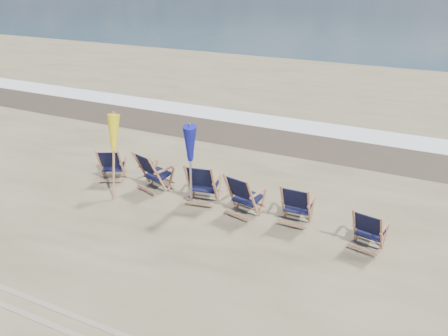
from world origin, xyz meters
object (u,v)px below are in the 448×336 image
object	(u,v)px
beach_chair_1	(157,176)
umbrella_blue	(190,145)
beach_chair_5	(381,235)
umbrella_yellow	(111,138)
beach_chair_4	(309,208)
beach_chair_0	(121,165)
beach_chair_2	(214,186)
beach_chair_3	(252,200)

from	to	relation	value
beach_chair_1	umbrella_blue	size ratio (longest dim) A/B	0.52
beach_chair_5	umbrella_yellow	bearing A→B (deg)	12.13
beach_chair_1	beach_chair_4	bearing A→B (deg)	-162.45
beach_chair_0	umbrella_blue	xyz separation A→B (m)	(2.25, -0.37, 1.06)
beach_chair_1	umbrella_blue	xyz separation A→B (m)	(1.02, -0.15, 1.00)
beach_chair_1	beach_chair_4	distance (m)	3.71
beach_chair_5	beach_chair_2	bearing A→B (deg)	5.24
beach_chair_3	beach_chair_5	xyz separation A→B (m)	(2.69, -0.14, -0.07)
beach_chair_2	beach_chair_3	world-z (taller)	beach_chair_2
beach_chair_4	umbrella_yellow	distance (m)	4.74
beach_chair_5	beach_chair_1	bearing A→B (deg)	7.56
umbrella_blue	umbrella_yellow	bearing A→B (deg)	-171.33
beach_chair_0	beach_chair_2	size ratio (longest dim) A/B	0.87
umbrella_yellow	beach_chair_1	bearing A→B (deg)	26.03
beach_chair_1	beach_chair_5	xyz separation A→B (m)	(5.21, -0.29, -0.07)
umbrella_yellow	beach_chair_4	bearing A→B (deg)	6.19
beach_chair_2	beach_chair_5	world-z (taller)	beach_chair_2
beach_chair_2	beach_chair_3	bearing A→B (deg)	158.04
beach_chair_4	umbrella_yellow	bearing A→B (deg)	5.32
beach_chair_3	beach_chair_4	size ratio (longest dim) A/B	1.06
beach_chair_3	umbrella_yellow	distance (m)	3.56
beach_chair_5	beach_chair_4	bearing A→B (deg)	-2.40
umbrella_yellow	umbrella_blue	bearing A→B (deg)	8.67
umbrella_yellow	umbrella_blue	xyz separation A→B (m)	(1.92, 0.29, 0.03)
beach_chair_4	beach_chair_0	bearing A→B (deg)	-2.78
beach_chair_0	beach_chair_2	distance (m)	2.73
beach_chair_0	beach_chair_5	xyz separation A→B (m)	(6.44, -0.51, -0.01)
beach_chair_0	beach_chair_1	xyz separation A→B (m)	(1.23, -0.23, 0.06)
umbrella_blue	beach_chair_0	bearing A→B (deg)	170.61
beach_chair_4	umbrella_blue	size ratio (longest dim) A/B	0.50
beach_chair_2	umbrella_yellow	bearing A→B (deg)	2.09
beach_chair_4	umbrella_yellow	world-z (taller)	umbrella_yellow
beach_chair_1	beach_chair_3	world-z (taller)	same
beach_chair_1	beach_chair_0	bearing A→B (deg)	6.14
beach_chair_4	beach_chair_1	bearing A→B (deg)	0.09
beach_chair_3	umbrella_blue	xyz separation A→B (m)	(-1.50, 0.01, 1.00)
beach_chair_0	umbrella_blue	world-z (taller)	umbrella_blue
beach_chair_3	beach_chair_1	bearing A→B (deg)	8.82
beach_chair_4	beach_chair_5	size ratio (longest dim) A/B	1.08
beach_chair_2	beach_chair_4	distance (m)	2.21
beach_chair_3	beach_chair_0	bearing A→B (deg)	6.50
beach_chair_1	umbrella_yellow	world-z (taller)	umbrella_yellow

